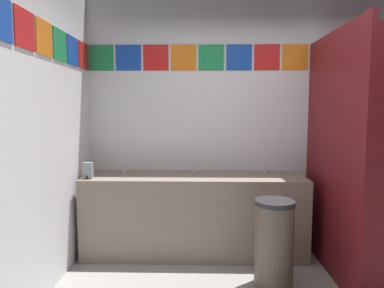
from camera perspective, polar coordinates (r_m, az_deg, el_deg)
wall_back at (r=3.89m, az=9.79°, el=4.34°), size 3.61×0.09×2.82m
vanity_counter at (r=3.67m, az=0.36°, el=-11.36°), size 2.25×0.61×0.82m
faucet_left at (r=3.74m, az=-11.20°, el=-4.02°), size 0.04×0.10×0.14m
faucet_center at (r=3.65m, az=0.39°, el=-4.15°), size 0.04×0.10×0.14m
faucet_right at (r=3.71m, az=12.07°, el=-4.11°), size 0.04×0.10×0.14m
soap_dispenser at (r=3.55m, az=-16.83°, el=-4.23°), size 0.09×0.09×0.16m
stall_divider at (r=3.22m, az=26.54°, el=-2.07°), size 0.92×1.35×2.20m
toilet at (r=3.93m, az=27.78°, el=-12.65°), size 0.39×0.49×0.74m
trash_bin at (r=3.11m, az=13.41°, el=-15.69°), size 0.33×0.33×0.75m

